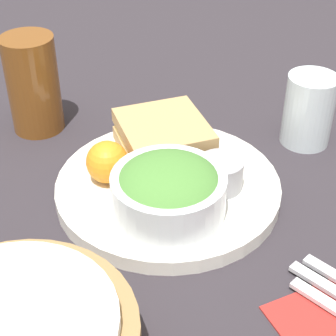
# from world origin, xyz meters

# --- Properties ---
(ground_plane) EXTENTS (4.00, 4.00, 0.00)m
(ground_plane) POSITION_xyz_m (0.00, 0.00, 0.00)
(ground_plane) COLOR #2D282D
(plate) EXTENTS (0.27, 0.27, 0.02)m
(plate) POSITION_xyz_m (0.00, 0.00, 0.01)
(plate) COLOR white
(plate) RESTS_ON ground_plane
(sandwich) EXTENTS (0.12, 0.11, 0.04)m
(sandwich) POSITION_xyz_m (0.06, -0.02, 0.04)
(sandwich) COLOR tan
(sandwich) RESTS_ON plate
(salad_bowl) EXTENTS (0.12, 0.12, 0.06)m
(salad_bowl) POSITION_xyz_m (-0.05, 0.02, 0.05)
(salad_bowl) COLOR white
(salad_bowl) RESTS_ON plate
(dressing_cup) EXTENTS (0.05, 0.05, 0.04)m
(dressing_cup) POSITION_xyz_m (-0.03, -0.05, 0.04)
(dressing_cup) COLOR #99999E
(dressing_cup) RESTS_ON plate
(orange_wedge) EXTENTS (0.05, 0.05, 0.05)m
(orange_wedge) POSITION_xyz_m (0.03, 0.06, 0.04)
(orange_wedge) COLOR orange
(orange_wedge) RESTS_ON plate
(drink_glass) EXTENTS (0.07, 0.07, 0.14)m
(drink_glass) POSITION_xyz_m (0.22, 0.10, 0.07)
(drink_glass) COLOR brown
(drink_glass) RESTS_ON ground_plane
(water_glass) EXTENTS (0.07, 0.07, 0.10)m
(water_glass) POSITION_xyz_m (0.03, -0.22, 0.05)
(water_glass) COLOR silver
(water_glass) RESTS_ON ground_plane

